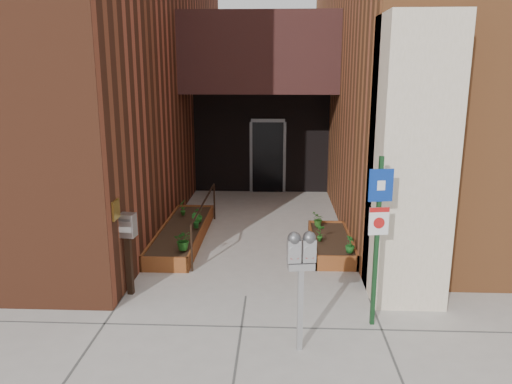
# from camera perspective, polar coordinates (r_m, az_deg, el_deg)

# --- Properties ---
(ground) EXTENTS (80.00, 80.00, 0.00)m
(ground) POSITION_cam_1_polar(r_m,az_deg,el_deg) (8.31, -1.17, -11.83)
(ground) COLOR #9E9991
(ground) RESTS_ON ground
(architecture) EXTENTS (20.00, 14.60, 10.00)m
(architecture) POSITION_cam_1_polar(r_m,az_deg,el_deg) (14.46, -0.19, 19.29)
(architecture) COLOR brown
(architecture) RESTS_ON ground
(planter_left) EXTENTS (0.90, 3.60, 0.30)m
(planter_left) POSITION_cam_1_polar(r_m,az_deg,el_deg) (10.94, -8.42, -4.80)
(planter_left) COLOR brown
(planter_left) RESTS_ON ground
(planter_right) EXTENTS (0.80, 2.20, 0.30)m
(planter_right) POSITION_cam_1_polar(r_m,az_deg,el_deg) (10.34, 8.56, -5.93)
(planter_right) COLOR brown
(planter_right) RESTS_ON ground
(handrail) EXTENTS (0.04, 3.34, 0.90)m
(handrail) POSITION_cam_1_polar(r_m,az_deg,el_deg) (10.63, -5.93, -1.82)
(handrail) COLOR black
(handrail) RESTS_ON ground
(parking_meter) EXTENTS (0.38, 0.20, 1.63)m
(parking_meter) POSITION_cam_1_polar(r_m,az_deg,el_deg) (6.38, 5.19, -7.68)
(parking_meter) COLOR #A2A2A4
(parking_meter) RESTS_ON ground
(sign_post) EXTENTS (0.34, 0.10, 2.47)m
(sign_post) POSITION_cam_1_polar(r_m,az_deg,el_deg) (7.09, 13.78, -3.62)
(sign_post) COLOR #153A1B
(sign_post) RESTS_ON ground
(payment_dropbox) EXTENTS (0.29, 0.23, 1.37)m
(payment_dropbox) POSITION_cam_1_polar(r_m,az_deg,el_deg) (8.29, -14.47, -4.96)
(payment_dropbox) COLOR black
(payment_dropbox) RESTS_ON ground
(shrub_left_a) EXTENTS (0.40, 0.40, 0.39)m
(shrub_left_a) POSITION_cam_1_polar(r_m,az_deg,el_deg) (9.48, -8.27, -5.43)
(shrub_left_a) COLOR #1B5317
(shrub_left_a) RESTS_ON planter_left
(shrub_left_b) EXTENTS (0.25, 0.25, 0.33)m
(shrub_left_b) POSITION_cam_1_polar(r_m,az_deg,el_deg) (10.75, -6.94, -3.24)
(shrub_left_b) COLOR #1B601D
(shrub_left_b) RESTS_ON planter_left
(shrub_left_c) EXTENTS (0.26, 0.26, 0.32)m
(shrub_left_c) POSITION_cam_1_polar(r_m,az_deg,el_deg) (11.15, -6.60, -2.61)
(shrub_left_c) COLOR #1D5E1A
(shrub_left_c) RESTS_ON planter_left
(shrub_left_d) EXTENTS (0.22, 0.22, 0.38)m
(shrub_left_d) POSITION_cam_1_polar(r_m,az_deg,el_deg) (11.71, -8.37, -1.74)
(shrub_left_d) COLOR #20601B
(shrub_left_d) RESTS_ON planter_left
(shrub_right_a) EXTENTS (0.24, 0.24, 0.32)m
(shrub_right_a) POSITION_cam_1_polar(r_m,az_deg,el_deg) (9.42, 10.70, -5.89)
(shrub_right_a) COLOR #164F19
(shrub_right_a) RESTS_ON planter_right
(shrub_right_b) EXTENTS (0.21, 0.21, 0.35)m
(shrub_right_b) POSITION_cam_1_polar(r_m,az_deg,el_deg) (9.93, 7.35, -4.62)
(shrub_right_b) COLOR #205D1A
(shrub_right_b) RESTS_ON planter_right
(shrub_right_c) EXTENTS (0.35, 0.35, 0.30)m
(shrub_right_c) POSITION_cam_1_polar(r_m,az_deg,el_deg) (10.87, 7.11, -3.11)
(shrub_right_c) COLOR #245618
(shrub_right_c) RESTS_ON planter_right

